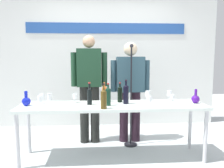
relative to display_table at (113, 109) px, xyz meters
The scene contains 22 objects.
ground_plane 0.69m from the display_table, ahead, with size 10.00×10.00×0.00m, color #B4BBBD.
back_wall 1.78m from the display_table, 90.00° to the left, with size 4.38×0.11×3.00m.
display_table is the anchor object (origin of this frame).
decanter_blue_left 1.14m from the display_table, behind, with size 0.11×0.11×0.20m.
decanter_blue_right 1.15m from the display_table, ahead, with size 0.11×0.11×0.20m.
presenter_left 0.75m from the display_table, 117.92° to the left, with size 0.57×0.22×1.71m.
presenter_right 0.74m from the display_table, 62.08° to the left, with size 0.63×0.22×1.61m.
wine_bottle_0 0.26m from the display_table, 54.29° to the left, with size 0.07×0.07×0.28m.
wine_bottle_1 0.36m from the display_table, behind, with size 0.07×0.07×0.30m.
wine_bottle_2 0.27m from the display_table, 10.44° to the left, with size 0.07×0.07×0.33m.
wine_bottle_3 0.21m from the display_table, 138.49° to the right, with size 0.07×0.07×0.30m.
wine_bottle_4 0.29m from the display_table, 117.83° to the left, with size 0.07×0.07×0.30m.
wine_bottle_5 0.33m from the display_table, 119.06° to the right, with size 0.07×0.07×0.32m.
wine_glass_left_0 0.99m from the display_table, behind, with size 0.07×0.07×0.13m.
wine_glass_left_1 0.95m from the display_table, behind, with size 0.06×0.06×0.15m.
wine_glass_left_2 0.56m from the display_table, 163.32° to the left, with size 0.07×0.07×0.13m.
wine_glass_left_3 0.86m from the display_table, behind, with size 0.06×0.06×0.16m.
wine_glass_right_0 0.51m from the display_table, 16.25° to the right, with size 0.07×0.07×0.13m.
wine_glass_right_1 0.58m from the display_table, 21.12° to the left, with size 0.07×0.07×0.15m.
wine_glass_right_2 0.88m from the display_table, 13.52° to the left, with size 0.07×0.07×0.15m.
wine_glass_right_3 0.82m from the display_table, ahead, with size 0.06×0.06×0.13m.
microphone_stand 0.55m from the display_table, 53.58° to the left, with size 0.20×0.20×1.58m.
Camera 1 is at (-0.24, -3.06, 1.41)m, focal length 37.36 mm.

